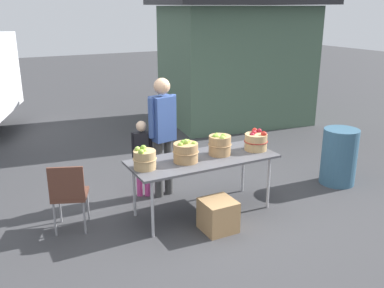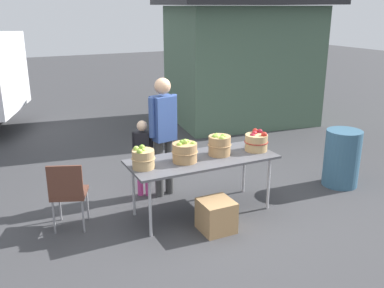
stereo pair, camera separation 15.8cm
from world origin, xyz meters
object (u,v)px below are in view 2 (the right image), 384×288
(apple_basket_green_1, at_px, (185,152))
(trash_barrel, at_px, (342,158))
(child_customer, at_px, (143,152))
(folding_chair, at_px, (68,190))
(apple_basket_red_0, at_px, (256,142))
(apple_basket_green_0, at_px, (143,158))
(produce_crate, at_px, (216,216))
(apple_basket_green_2, at_px, (219,145))
(vendor_adult, at_px, (163,128))
(market_table, at_px, (202,161))

(apple_basket_green_1, xyz_separation_m, trash_barrel, (2.54, -0.09, -0.45))
(child_customer, height_order, folding_chair, child_customer)
(apple_basket_red_0, bearing_deg, apple_basket_green_0, 178.76)
(trash_barrel, bearing_deg, produce_crate, -170.42)
(produce_crate, bearing_deg, apple_basket_green_2, 58.21)
(apple_basket_green_0, distance_m, apple_basket_green_1, 0.54)
(apple_basket_green_0, relative_size, apple_basket_green_2, 0.93)
(apple_basket_red_0, xyz_separation_m, produce_crate, (-0.86, -0.47, -0.68))
(apple_basket_green_2, height_order, vendor_adult, vendor_adult)
(apple_basket_green_1, distance_m, apple_basket_green_2, 0.51)
(market_table, relative_size, child_customer, 1.72)
(folding_chair, bearing_deg, vendor_adult, -141.68)
(market_table, distance_m, child_customer, 0.97)
(apple_basket_red_0, distance_m, vendor_adult, 1.28)
(vendor_adult, xyz_separation_m, produce_crate, (0.16, -1.24, -0.80))
(apple_basket_green_0, relative_size, child_customer, 0.26)
(child_customer, relative_size, folding_chair, 1.28)
(apple_basket_green_0, height_order, produce_crate, apple_basket_green_0)
(market_table, distance_m, vendor_adult, 0.81)
(apple_basket_green_0, bearing_deg, produce_crate, -35.14)
(apple_basket_green_0, xyz_separation_m, folding_chair, (-0.85, 0.29, -0.36))
(apple_basket_green_1, relative_size, apple_basket_red_0, 1.02)
(apple_basket_green_2, xyz_separation_m, child_customer, (-0.76, 0.81, -0.24))
(apple_basket_green_2, relative_size, produce_crate, 0.79)
(child_customer, bearing_deg, apple_basket_green_1, 134.23)
(trash_barrel, xyz_separation_m, produce_crate, (-2.36, -0.40, -0.23))
(apple_basket_green_1, xyz_separation_m, apple_basket_green_2, (0.51, 0.03, 0.01))
(produce_crate, bearing_deg, vendor_adult, 97.26)
(market_table, relative_size, vendor_adult, 1.13)
(apple_basket_red_0, bearing_deg, produce_crate, -151.13)
(apple_basket_green_1, xyz_separation_m, child_customer, (-0.25, 0.85, -0.23))
(apple_basket_green_1, bearing_deg, child_customer, 106.36)
(apple_basket_green_2, relative_size, apple_basket_red_0, 0.96)
(apple_basket_green_1, relative_size, vendor_adult, 0.19)
(child_customer, distance_m, trash_barrel, 2.95)
(apple_basket_green_1, height_order, child_customer, child_customer)
(apple_basket_green_1, relative_size, folding_chair, 0.38)
(apple_basket_green_2, distance_m, apple_basket_red_0, 0.53)
(apple_basket_red_0, height_order, folding_chair, apple_basket_red_0)
(market_table, bearing_deg, produce_crate, -98.10)
(apple_basket_green_0, height_order, apple_basket_red_0, apple_basket_green_0)
(trash_barrel, bearing_deg, apple_basket_red_0, 177.19)
(trash_barrel, height_order, produce_crate, trash_barrel)
(apple_basket_green_1, bearing_deg, vendor_adult, 88.19)
(child_customer, bearing_deg, trash_barrel, -170.78)
(trash_barrel, bearing_deg, apple_basket_green_2, 176.40)
(apple_basket_green_1, relative_size, produce_crate, 0.84)
(apple_basket_green_0, bearing_deg, market_table, 0.48)
(trash_barrel, bearing_deg, vendor_adult, 161.58)
(apple_basket_green_2, relative_size, trash_barrel, 0.36)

